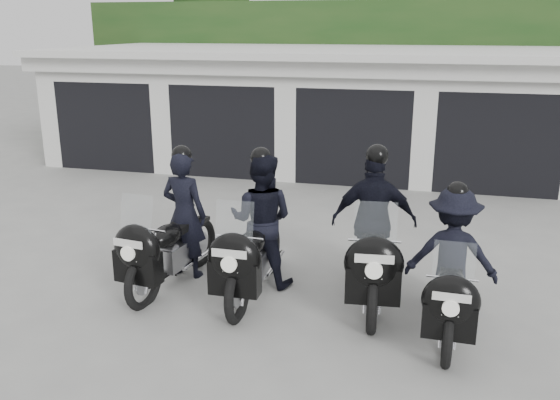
% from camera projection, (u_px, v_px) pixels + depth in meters
% --- Properties ---
extents(ground, '(80.00, 80.00, 0.00)m').
position_uv_depth(ground, '(298.00, 281.00, 8.54)').
color(ground, gray).
rests_on(ground, ground).
extents(garage_block, '(16.40, 6.80, 2.96)m').
position_uv_depth(garage_block, '(366.00, 109.00, 15.62)').
color(garage_block, silver).
rests_on(garage_block, ground).
extents(background_vegetation, '(20.00, 3.90, 5.80)m').
position_uv_depth(background_vegetation, '(396.00, 49.00, 19.66)').
color(background_vegetation, '#183914').
rests_on(background_vegetation, ground).
extents(police_bike_a, '(0.88, 2.29, 2.00)m').
position_uv_depth(police_bike_a, '(173.00, 230.00, 8.27)').
color(police_bike_a, black).
rests_on(police_bike_a, ground).
extents(police_bike_b, '(0.92, 2.34, 2.04)m').
position_uv_depth(police_bike_b, '(257.00, 231.00, 8.05)').
color(police_bike_b, black).
rests_on(police_bike_b, ground).
extents(police_bike_c, '(1.21, 2.43, 2.11)m').
position_uv_depth(police_bike_c, '(374.00, 233.00, 7.88)').
color(police_bike_c, black).
rests_on(police_bike_c, ground).
extents(police_bike_d, '(1.12, 2.12, 1.84)m').
position_uv_depth(police_bike_d, '(452.00, 266.00, 7.05)').
color(police_bike_d, black).
rests_on(police_bike_d, ground).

